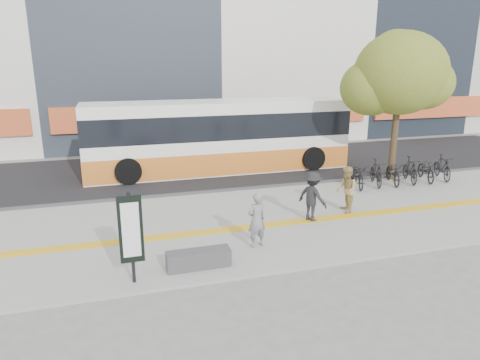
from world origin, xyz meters
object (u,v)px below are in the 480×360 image
object	(u,v)px
seated_woman	(257,220)
pedestrian_tan	(346,190)
bus	(219,138)
pedestrian_dark	(312,196)
street_tree	(398,75)
signboard	(131,231)
bench	(199,259)

from	to	relation	value
seated_woman	pedestrian_tan	size ratio (longest dim) A/B	0.98
bus	seated_woman	world-z (taller)	bus
bus	pedestrian_dark	xyz separation A→B (m)	(1.18, -7.49, -0.70)
street_tree	pedestrian_tan	distance (m)	6.48
signboard	pedestrian_dark	world-z (taller)	signboard
bench	street_tree	xyz separation A→B (m)	(9.78, 6.02, 4.21)
bench	pedestrian_dark	distance (m)	4.76
bench	signboard	bearing A→B (deg)	-169.19
bench	street_tree	world-z (taller)	street_tree
signboard	seated_woman	distance (m)	3.61
bench	seated_woman	bearing A→B (deg)	23.69
bus	pedestrian_dark	distance (m)	7.62
pedestrian_dark	street_tree	bearing A→B (deg)	-84.32
bus	seated_woman	size ratio (longest dim) A/B	7.82
pedestrian_tan	bus	bearing A→B (deg)	-144.82
seated_woman	bench	bearing A→B (deg)	10.12
signboard	seated_woman	size ratio (longest dim) A/B	1.41
seated_woman	pedestrian_dark	distance (m)	2.77
signboard	pedestrian_dark	bearing A→B (deg)	23.51
signboard	street_tree	xyz separation A→B (m)	(11.38, 6.33, 3.15)
signboard	bus	distance (m)	11.01
bus	pedestrian_dark	size ratio (longest dim) A/B	7.54
bench	signboard	xyz separation A→B (m)	(-1.60, -0.31, 1.06)
bench	street_tree	bearing A→B (deg)	31.62
pedestrian_tan	pedestrian_dark	world-z (taller)	pedestrian_dark
bench	pedestrian_dark	bearing A→B (deg)	27.85
bench	bus	size ratio (longest dim) A/B	0.13
street_tree	bus	bearing A→B (deg)	151.52
bench	pedestrian_tan	xyz separation A→B (m)	(5.64, 2.60, 0.57)
pedestrian_tan	bench	bearing A→B (deg)	-50.47
bench	signboard	distance (m)	1.94
bench	pedestrian_tan	world-z (taller)	pedestrian_tan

